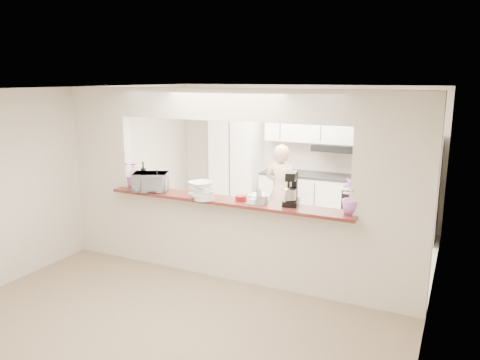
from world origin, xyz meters
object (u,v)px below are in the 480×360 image
Objects in this scene: refrigerator at (414,189)px; toaster_oven at (151,182)px; stand_mixer at (292,190)px; person at (281,191)px.

toaster_oven is at bearing -139.33° from refrigerator.
stand_mixer is 2.06m from person.
person is at bearing 34.33° from toaster_oven.
toaster_oven is 1.10× the size of stand_mixer.
refrigerator is 1.09× the size of person.
refrigerator is 4.24m from toaster_oven.
person reaches higher than stand_mixer.
refrigerator is 2.88m from stand_mixer.
refrigerator is at bearing -154.60° from person.
toaster_oven is at bearing 63.86° from person.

